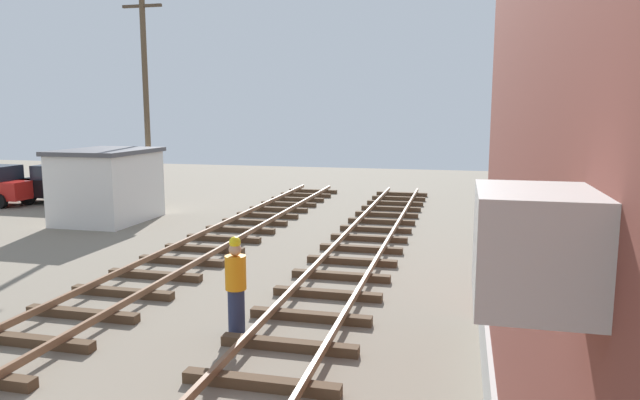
% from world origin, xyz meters
% --- Properties ---
extents(control_hut, '(3.00, 3.80, 2.76)m').
position_xyz_m(control_hut, '(-9.26, 16.93, 1.39)').
color(control_hut, silver).
rests_on(control_hut, ground).
extents(parked_car_black, '(4.20, 2.04, 1.76)m').
position_xyz_m(parked_car_black, '(-13.79, 20.42, 0.90)').
color(parked_car_black, black).
rests_on(parked_car_black, ground).
extents(utility_pole_far, '(1.80, 0.24, 8.97)m').
position_xyz_m(utility_pole_far, '(-9.48, 20.43, 4.68)').
color(utility_pole_far, brown).
rests_on(utility_pole_far, ground).
extents(track_worker_foreground, '(0.40, 0.40, 1.87)m').
position_xyz_m(track_worker_foreground, '(-0.22, 7.36, 0.93)').
color(track_worker_foreground, '#262D4C').
rests_on(track_worker_foreground, ground).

